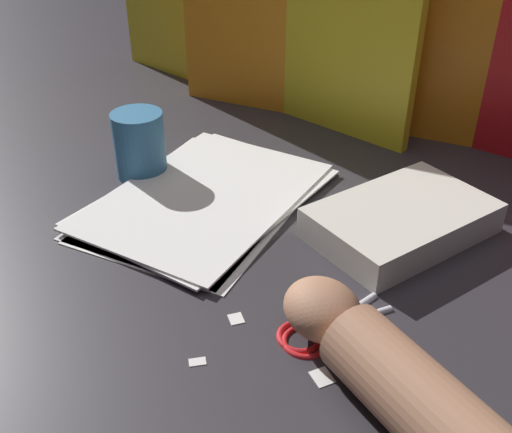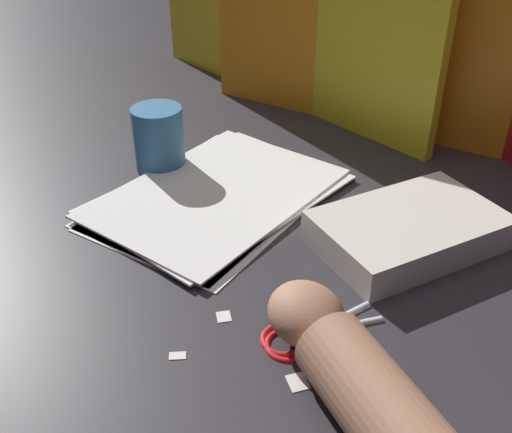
{
  "view_description": "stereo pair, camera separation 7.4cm",
  "coord_description": "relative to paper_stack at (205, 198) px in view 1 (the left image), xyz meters",
  "views": [
    {
      "loc": [
        0.33,
        -0.54,
        0.46
      ],
      "look_at": [
        0.01,
        -0.0,
        0.06
      ],
      "focal_mm": 42.0,
      "sensor_mm": 36.0,
      "label": 1
    },
    {
      "loc": [
        0.39,
        -0.49,
        0.46
      ],
      "look_at": [
        0.01,
        -0.0,
        0.06
      ],
      "focal_mm": 42.0,
      "sensor_mm": 36.0,
      "label": 2
    }
  ],
  "objects": [
    {
      "name": "paper_scrap_far",
      "position": [
        0.3,
        -0.22,
        -0.01
      ],
      "size": [
        0.03,
        0.03,
        0.0
      ],
      "color": "white",
      "rests_on": "ground_plane"
    },
    {
      "name": "hand_forearm",
      "position": [
        0.37,
        -0.21,
        0.03
      ],
      "size": [
        0.29,
        0.2,
        0.07
      ],
      "color": "#A87556",
      "rests_on": "ground_plane"
    },
    {
      "name": "backdrop_panel_center",
      "position": [
        0.14,
        0.38,
        0.21
      ],
      "size": [
        0.83,
        0.1,
        0.44
      ],
      "color": "orange",
      "rests_on": "ground_plane"
    },
    {
      "name": "paper_scrap_mid",
      "position": [
        0.18,
        -0.27,
        -0.01
      ],
      "size": [
        0.02,
        0.02,
        0.0
      ],
      "color": "white",
      "rests_on": "ground_plane"
    },
    {
      "name": "book_closed",
      "position": [
        0.28,
        0.07,
        0.02
      ],
      "size": [
        0.24,
        0.28,
        0.04
      ],
      "color": "silver",
      "rests_on": "ground_plane"
    },
    {
      "name": "ground_plane",
      "position": [
        0.13,
        -0.07,
        -0.01
      ],
      "size": [
        6.0,
        6.0,
        0.0
      ],
      "primitive_type": "plane",
      "color": "#2D2B30"
    },
    {
      "name": "paper_scrap_near",
      "position": [
        0.18,
        -0.19,
        -0.01
      ],
      "size": [
        0.02,
        0.02,
        0.0
      ],
      "color": "white",
      "rests_on": "ground_plane"
    },
    {
      "name": "mug",
      "position": [
        -0.13,
        0.02,
        0.05
      ],
      "size": [
        0.08,
        0.08,
        0.1
      ],
      "color": "teal",
      "rests_on": "ground_plane"
    },
    {
      "name": "scissors",
      "position": [
        0.27,
        -0.16,
        -0.0
      ],
      "size": [
        0.11,
        0.14,
        0.01
      ],
      "color": "silver",
      "rests_on": "ground_plane"
    },
    {
      "name": "paper_stack",
      "position": [
        0.0,
        0.0,
        0.0
      ],
      "size": [
        0.29,
        0.38,
        0.01
      ],
      "color": "white",
      "rests_on": "ground_plane"
    }
  ]
}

